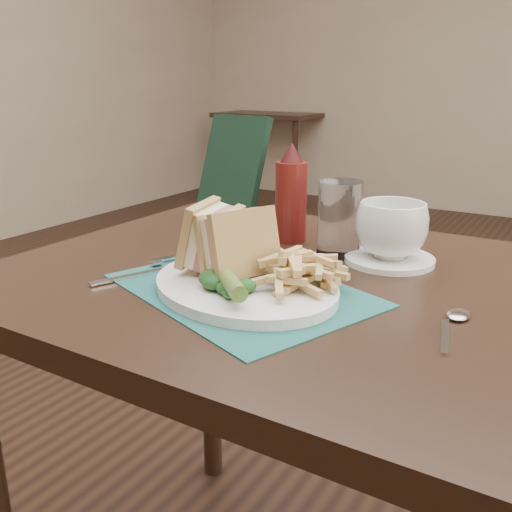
% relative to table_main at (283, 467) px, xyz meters
% --- Properties ---
extents(floor, '(7.00, 7.00, 0.00)m').
position_rel_table_main_xyz_m(floor, '(0.00, 0.50, -0.38)').
color(floor, black).
rests_on(floor, ground).
extents(table_main, '(0.90, 0.75, 0.75)m').
position_rel_table_main_xyz_m(table_main, '(0.00, 0.00, 0.00)').
color(table_main, black).
rests_on(table_main, ground).
extents(table_bg_left, '(0.90, 0.75, 0.75)m').
position_rel_table_main_xyz_m(table_bg_left, '(-2.24, 3.87, 0.00)').
color(table_bg_left, black).
rests_on(table_bg_left, ground).
extents(placemat, '(0.44, 0.38, 0.00)m').
position_rel_table_main_xyz_m(placemat, '(-0.02, -0.11, 0.38)').
color(placemat, '#1A5550').
rests_on(placemat, table_main).
extents(plate, '(0.37, 0.33, 0.01)m').
position_rel_table_main_xyz_m(plate, '(-0.01, -0.11, 0.38)').
color(plate, white).
rests_on(plate, placemat).
extents(sandwich_half_a, '(0.10, 0.12, 0.10)m').
position_rel_table_main_xyz_m(sandwich_half_a, '(-0.10, -0.10, 0.44)').
color(sandwich_half_a, tan).
rests_on(sandwich_half_a, plate).
extents(sandwich_half_b, '(0.11, 0.13, 0.11)m').
position_rel_table_main_xyz_m(sandwich_half_b, '(-0.04, -0.10, 0.45)').
color(sandwich_half_b, tan).
rests_on(sandwich_half_b, plate).
extents(kale_garnish, '(0.11, 0.08, 0.03)m').
position_rel_table_main_xyz_m(kale_garnish, '(-0.00, -0.16, 0.41)').
color(kale_garnish, '#163D17').
rests_on(kale_garnish, plate).
extents(pickle_spear, '(0.10, 0.10, 0.03)m').
position_rel_table_main_xyz_m(pickle_spear, '(0.01, -0.17, 0.41)').
color(pickle_spear, '#496928').
rests_on(pickle_spear, plate).
extents(fries_pile, '(0.18, 0.20, 0.06)m').
position_rel_table_main_xyz_m(fries_pile, '(0.06, -0.09, 0.42)').
color(fries_pile, tan).
rests_on(fries_pile, plate).
extents(fork, '(0.10, 0.17, 0.01)m').
position_rel_table_main_xyz_m(fork, '(-0.19, -0.13, 0.38)').
color(fork, silver).
rests_on(fork, placemat).
extents(spoon, '(0.07, 0.15, 0.01)m').
position_rel_table_main_xyz_m(spoon, '(0.28, -0.09, 0.38)').
color(spoon, silver).
rests_on(spoon, table_main).
extents(saucer, '(0.16, 0.16, 0.01)m').
position_rel_table_main_xyz_m(saucer, '(0.13, 0.13, 0.38)').
color(saucer, white).
rests_on(saucer, table_main).
extents(coffee_cup, '(0.17, 0.17, 0.09)m').
position_rel_table_main_xyz_m(coffee_cup, '(0.13, 0.13, 0.43)').
color(coffee_cup, white).
rests_on(coffee_cup, saucer).
extents(drinking_glass, '(0.10, 0.10, 0.13)m').
position_rel_table_main_xyz_m(drinking_glass, '(0.03, 0.13, 0.44)').
color(drinking_glass, white).
rests_on(drinking_glass, table_main).
extents(ketchup_bottle, '(0.07, 0.07, 0.19)m').
position_rel_table_main_xyz_m(ketchup_bottle, '(-0.08, 0.16, 0.47)').
color(ketchup_bottle, '#5B130F').
rests_on(ketchup_bottle, table_main).
extents(check_presenter, '(0.16, 0.11, 0.23)m').
position_rel_table_main_xyz_m(check_presenter, '(-0.21, 0.16, 0.49)').
color(check_presenter, black).
rests_on(check_presenter, table_main).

